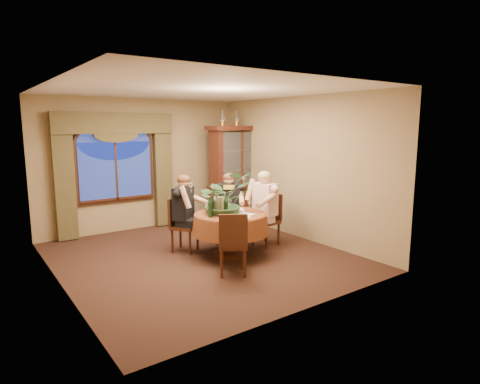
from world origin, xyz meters
TOP-DOWN VIEW (x-y plane):
  - floor at (0.00, 0.00)m, footprint 5.00×5.00m
  - wall_back at (0.00, 2.50)m, footprint 4.50×0.00m
  - wall_right at (2.25, 0.00)m, footprint 0.00×5.00m
  - ceiling at (0.00, 0.00)m, footprint 5.00×5.00m
  - window at (-0.60, 2.43)m, footprint 1.62×0.10m
  - arched_transom at (-0.60, 2.43)m, footprint 1.60×0.06m
  - drapery_left at (-1.63, 2.38)m, footprint 0.38×0.14m
  - drapery_right at (0.43, 2.38)m, footprint 0.38×0.14m
  - swag_valance at (-0.60, 2.35)m, footprint 2.45×0.16m
  - dining_table at (0.45, -0.25)m, footprint 1.57×1.57m
  - china_cabinet at (1.99, 1.75)m, footprint 1.38×0.54m
  - oil_lamp_left at (1.60, 1.75)m, footprint 0.11×0.11m
  - oil_lamp_center at (1.99, 1.75)m, footprint 0.11×0.11m
  - oil_lamp_right at (2.37, 1.75)m, footprint 0.11×0.11m
  - chair_right at (1.34, -0.12)m, footprint 0.48×0.48m
  - chair_back_right at (0.82, 0.55)m, footprint 0.56×0.56m
  - chair_back at (-0.08, 0.43)m, footprint 0.59×0.59m
  - chair_front_left at (-0.01, -0.98)m, footprint 0.58×0.58m
  - person_pink at (1.27, -0.17)m, footprint 0.51×0.55m
  - person_back at (-0.09, 0.44)m, footprint 0.67×0.67m
  - person_scarf at (0.93, 0.51)m, footprint 0.64×0.63m
  - stoneware_vase at (0.33, -0.15)m, footprint 0.15×0.15m
  - centerpiece_plant at (0.39, -0.14)m, footprint 0.93×1.04m
  - olive_bowl at (0.52, -0.29)m, footprint 0.15×0.15m
  - cheese_platter at (0.29, -0.64)m, footprint 0.39×0.39m
  - wine_bottle_0 at (0.21, -0.20)m, footprint 0.07×0.07m
  - wine_bottle_1 at (0.29, -0.35)m, footprint 0.07×0.07m
  - wine_bottle_2 at (0.10, -0.24)m, footprint 0.07×0.07m
  - wine_bottle_3 at (0.02, -0.30)m, footprint 0.07×0.07m
  - tasting_paper_0 at (0.61, -0.45)m, footprint 0.27×0.34m
  - tasting_paper_1 at (0.73, -0.06)m, footprint 0.31×0.36m
  - tasting_paper_2 at (0.43, -0.57)m, footprint 0.25×0.33m
  - wine_glass_person_pink at (0.89, -0.21)m, footprint 0.07×0.07m
  - wine_glass_person_back at (0.18, 0.09)m, footprint 0.07×0.07m
  - wine_glass_person_scarf at (0.68, 0.12)m, footprint 0.07×0.07m

SIDE VIEW (x-z plane):
  - floor at x=0.00m, z-range 0.00..0.00m
  - dining_table at x=0.45m, z-range 0.00..0.75m
  - chair_right at x=1.34m, z-range 0.00..0.96m
  - chair_back_right at x=0.82m, z-range 0.00..0.96m
  - chair_back at x=-0.08m, z-range 0.00..0.96m
  - chair_front_left at x=-0.01m, z-range 0.00..0.96m
  - person_scarf at x=0.93m, z-range 0.00..1.35m
  - person_back at x=-0.09m, z-range 0.00..1.39m
  - person_pink at x=1.27m, z-range 0.00..1.42m
  - tasting_paper_0 at x=0.61m, z-range 0.75..0.76m
  - tasting_paper_1 at x=0.73m, z-range 0.75..0.76m
  - tasting_paper_2 at x=0.43m, z-range 0.75..0.76m
  - cheese_platter at x=0.29m, z-range 0.75..0.77m
  - olive_bowl at x=0.52m, z-range 0.75..0.80m
  - wine_glass_person_pink at x=0.89m, z-range 0.75..0.93m
  - wine_glass_person_back at x=0.18m, z-range 0.75..0.93m
  - wine_glass_person_scarf at x=0.68m, z-range 0.75..0.93m
  - stoneware_vase at x=0.33m, z-range 0.75..1.03m
  - wine_bottle_0 at x=0.21m, z-range 0.75..1.08m
  - wine_bottle_1 at x=0.29m, z-range 0.75..1.08m
  - wine_bottle_2 at x=0.10m, z-range 0.75..1.08m
  - wine_bottle_3 at x=0.02m, z-range 0.75..1.08m
  - china_cabinet at x=1.99m, z-range 0.00..2.23m
  - drapery_left at x=-1.63m, z-range 0.02..2.34m
  - drapery_right at x=0.43m, z-range 0.02..2.34m
  - window at x=-0.60m, z-range 0.64..1.96m
  - centerpiece_plant at x=0.39m, z-range 0.95..1.76m
  - wall_back at x=0.00m, z-range -0.85..3.65m
  - wall_right at x=2.25m, z-range -1.10..3.90m
  - arched_transom at x=-0.60m, z-range 1.86..2.30m
  - swag_valance at x=-0.60m, z-range 2.07..2.49m
  - oil_lamp_left at x=1.60m, z-range 2.23..2.57m
  - oil_lamp_center at x=1.99m, z-range 2.23..2.57m
  - oil_lamp_right at x=2.37m, z-range 2.23..2.57m
  - ceiling at x=0.00m, z-range 2.80..2.80m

